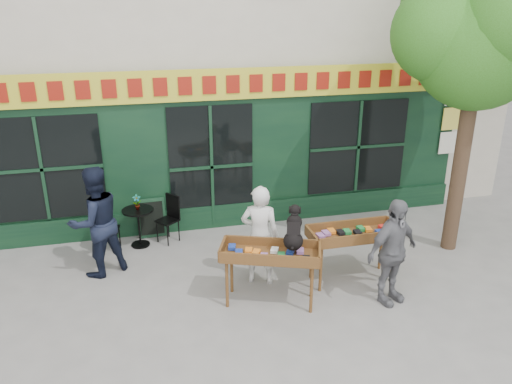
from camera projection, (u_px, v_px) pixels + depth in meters
ground at (236, 283)px, 8.50m from camera, size 80.00×80.00×0.00m
street_tree at (482, 26)px, 8.34m from camera, size 3.05×2.90×5.60m
book_cart_center at (270, 256)px, 7.68m from camera, size 1.62×1.11×0.99m
dog at (294, 227)px, 7.54m from camera, size 0.53×0.68×0.60m
woman at (260, 235)px, 8.25m from camera, size 0.74×0.61×1.74m
book_cart_right at (354, 236)px, 8.32m from camera, size 1.50×0.62×0.99m
man_right at (392, 252)px, 7.69m from camera, size 1.10×0.75×1.74m
bistro_table at (139, 220)px, 9.61m from camera, size 0.60×0.60×0.76m
bistro_chair_left at (104, 225)px, 9.38m from camera, size 0.40×0.40×0.95m
bistro_chair_right at (170, 214)px, 9.84m from camera, size 0.51×0.51×0.95m
potted_plant at (137, 202)px, 9.48m from camera, size 0.17×0.13×0.30m
man_left at (96, 222)px, 8.48m from camera, size 1.19×1.10×1.96m
chalkboard at (152, 218)px, 10.06m from camera, size 0.57×0.22×0.79m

